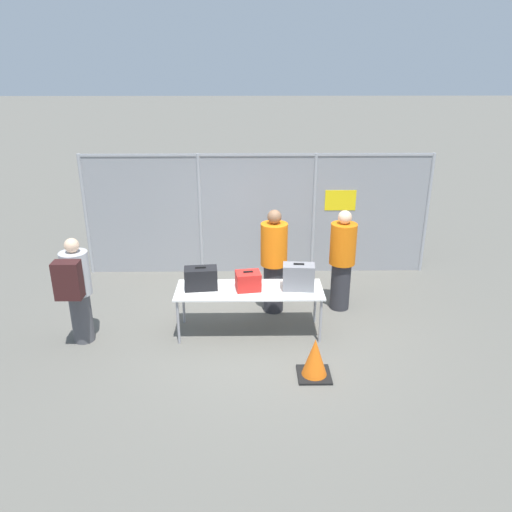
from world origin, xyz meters
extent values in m
plane|color=#605E56|center=(0.00, 0.00, 0.00)|extent=(120.00, 120.00, 0.00)
cylinder|color=#9EA0A5|center=(-3.33, 2.52, 1.19)|extent=(0.07, 0.07, 2.38)
cylinder|color=#9EA0A5|center=(-1.11, 2.52, 1.19)|extent=(0.07, 0.07, 2.38)
cylinder|color=#9EA0A5|center=(1.11, 2.52, 1.19)|extent=(0.07, 0.07, 2.38)
cylinder|color=#9EA0A5|center=(3.33, 2.52, 1.19)|extent=(0.07, 0.07, 2.38)
cube|color=gray|center=(0.00, 2.52, 1.19)|extent=(6.65, 0.01, 2.38)
cube|color=#9EA0A5|center=(0.00, 2.52, 2.35)|extent=(6.65, 0.04, 0.04)
cube|color=yellow|center=(1.61, 2.51, 1.48)|extent=(0.60, 0.01, 0.40)
cube|color=silver|center=(-0.16, 0.06, 0.73)|extent=(2.24, 0.76, 0.02)
cylinder|color=#99999E|center=(-1.22, -0.26, 0.36)|extent=(0.04, 0.04, 0.71)
cylinder|color=#99999E|center=(0.90, -0.26, 0.36)|extent=(0.04, 0.04, 0.71)
cylinder|color=#99999E|center=(-1.22, 0.38, 0.36)|extent=(0.04, 0.04, 0.71)
cylinder|color=#99999E|center=(0.90, 0.38, 0.36)|extent=(0.04, 0.04, 0.71)
cube|color=black|center=(-0.89, 0.11, 0.91)|extent=(0.52, 0.33, 0.33)
cube|color=black|center=(-0.89, 0.11, 1.09)|extent=(0.16, 0.04, 0.02)
cube|color=red|center=(-0.18, 0.06, 0.88)|extent=(0.41, 0.35, 0.28)
cube|color=black|center=(-0.18, 0.06, 1.03)|extent=(0.15, 0.05, 0.02)
cube|color=slate|center=(0.59, 0.07, 0.94)|extent=(0.49, 0.29, 0.40)
cube|color=black|center=(0.59, 0.07, 1.15)|extent=(0.16, 0.04, 0.02)
cylinder|color=#4C4C51|center=(-2.68, -0.14, 0.39)|extent=(0.31, 0.31, 0.78)
cylinder|color=#B2B2B7|center=(-2.68, -0.14, 1.11)|extent=(0.41, 0.41, 0.65)
sphere|color=beige|center=(-2.68, -0.14, 1.54)|extent=(0.21, 0.21, 0.21)
cube|color=#381919|center=(-2.68, -0.46, 1.14)|extent=(0.37, 0.22, 0.55)
cylinder|color=#2D2D33|center=(0.25, 0.80, 0.42)|extent=(0.33, 0.33, 0.85)
cylinder|color=orange|center=(0.25, 0.80, 1.20)|extent=(0.44, 0.44, 0.70)
sphere|color=brown|center=(0.25, 0.80, 1.67)|extent=(0.23, 0.23, 0.23)
cylinder|color=#2D2D33|center=(1.40, 0.88, 0.41)|extent=(0.33, 0.33, 0.83)
cylinder|color=orange|center=(1.40, 0.88, 1.17)|extent=(0.43, 0.43, 0.69)
sphere|color=beige|center=(1.40, 0.88, 1.63)|extent=(0.22, 0.22, 0.22)
cube|color=silver|center=(1.83, 4.30, 0.44)|extent=(2.56, 1.37, 0.56)
sphere|color=black|center=(1.38, 3.56, 0.30)|extent=(0.60, 0.60, 0.60)
sphere|color=black|center=(1.38, 5.04, 0.30)|extent=(0.60, 0.60, 0.60)
cylinder|color=#59595B|center=(0.10, 4.30, 0.22)|extent=(0.90, 0.06, 0.06)
cube|color=black|center=(0.71, -1.13, 0.01)|extent=(0.45, 0.45, 0.03)
cone|color=orange|center=(0.71, -1.13, 0.28)|extent=(0.36, 0.36, 0.56)
camera|label=1|loc=(-0.16, -6.84, 3.96)|focal=35.00mm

